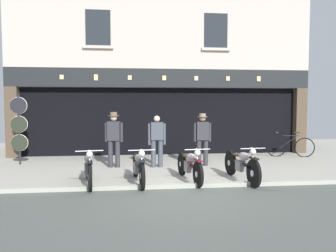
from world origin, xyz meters
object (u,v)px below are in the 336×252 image
(motorcycle_left, at_px, (89,167))
(tyre_sign_pole, at_px, (19,125))
(salesman_right, at_px, (202,137))
(motorcycle_center_right, at_px, (241,164))
(shopkeeper_center, at_px, (157,139))
(motorcycle_center_left, at_px, (139,166))
(salesman_left, at_px, (114,137))
(advert_board_near, at_px, (226,107))
(leaning_bicycle, at_px, (291,146))
(motorcycle_center, at_px, (190,165))

(motorcycle_left, xyz_separation_m, tyre_sign_pole, (-2.58, 3.02, 0.87))
(motorcycle_left, height_order, salesman_right, salesman_right)
(motorcycle_left, bearing_deg, motorcycle_center_right, 170.25)
(shopkeeper_center, relative_size, tyre_sign_pole, 0.70)
(motorcycle_center_left, relative_size, tyre_sign_pole, 0.90)
(motorcycle_center_left, distance_m, salesman_left, 2.34)
(motorcycle_center_left, bearing_deg, motorcycle_left, -2.77)
(advert_board_near, relative_size, leaning_bicycle, 0.64)
(salesman_left, distance_m, tyre_sign_pole, 3.19)
(motorcycle_center_right, height_order, shopkeeper_center, shopkeeper_center)
(motorcycle_left, xyz_separation_m, advert_board_near, (4.80, 4.78, 1.42))
(motorcycle_left, xyz_separation_m, salesman_right, (3.27, 2.18, 0.50))
(salesman_left, bearing_deg, salesman_right, -173.98)
(motorcycle_center, height_order, motorcycle_center_right, motorcycle_center_right)
(advert_board_near, bearing_deg, motorcycle_center, -116.26)
(shopkeeper_center, height_order, leaning_bicycle, shopkeeper_center)
(salesman_right, xyz_separation_m, advert_board_near, (1.53, 2.60, 0.93))
(motorcycle_center_right, xyz_separation_m, tyre_sign_pole, (-6.40, 3.04, 0.86))
(shopkeeper_center, xyz_separation_m, salesman_right, (1.46, 0.09, 0.04))
(motorcycle_center_right, distance_m, shopkeeper_center, 2.93)
(motorcycle_left, distance_m, advert_board_near, 6.92)
(motorcycle_center, relative_size, salesman_left, 1.19)
(motorcycle_left, relative_size, shopkeeper_center, 1.21)
(motorcycle_center, xyz_separation_m, motorcycle_center_right, (1.32, -0.13, 0.02))
(salesman_left, distance_m, advert_board_near, 5.10)
(leaning_bicycle, bearing_deg, salesman_left, 115.60)
(motorcycle_center_left, height_order, leaning_bicycle, leaning_bicycle)
(motorcycle_left, xyz_separation_m, leaning_bicycle, (6.94, 3.60, -0.04))
(motorcycle_center_right, distance_m, salesman_left, 4.04)
(tyre_sign_pole, bearing_deg, motorcycle_center_right, -25.38)
(motorcycle_center_left, bearing_deg, tyre_sign_pole, -43.40)
(salesman_left, bearing_deg, tyre_sign_pole, -8.10)
(salesman_left, distance_m, shopkeeper_center, 1.33)
(salesman_right, bearing_deg, motorcycle_left, 35.01)
(shopkeeper_center, bearing_deg, tyre_sign_pole, -14.93)
(salesman_left, bearing_deg, motorcycle_center_left, 115.09)
(leaning_bicycle, bearing_deg, advert_board_near, 74.58)
(motorcycle_left, distance_m, leaning_bicycle, 7.82)
(salesman_right, bearing_deg, motorcycle_center_left, 47.17)
(motorcycle_left, xyz_separation_m, shopkeeper_center, (1.82, 2.09, 0.46))
(shopkeeper_center, bearing_deg, salesman_left, -8.35)
(motorcycle_center_left, relative_size, shopkeeper_center, 1.28)
(motorcycle_left, distance_m, motorcycle_center_left, 1.21)
(motorcycle_center, height_order, salesman_left, salesman_left)
(salesman_left, height_order, salesman_right, salesman_left)
(motorcycle_center, distance_m, leaning_bicycle, 5.65)
(shopkeeper_center, distance_m, tyre_sign_pole, 4.51)
(salesman_right, bearing_deg, tyre_sign_pole, -6.83)
(motorcycle_center, distance_m, shopkeeper_center, 2.13)
(motorcycle_left, relative_size, motorcycle_center, 0.96)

